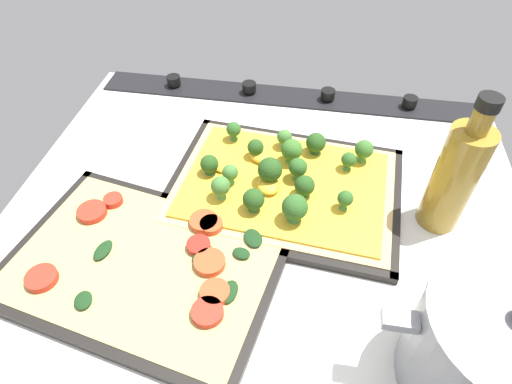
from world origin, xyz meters
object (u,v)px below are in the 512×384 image
(baking_tray_back, at_px, (144,266))
(oil_bottle, at_px, (455,176))
(baking_tray_front, at_px, (284,189))
(cooking_pot, at_px, (493,352))
(veggie_pizza_back, at_px, (148,262))
(broccoli_pizza, at_px, (283,180))

(baking_tray_back, distance_m, oil_bottle, 0.44)
(baking_tray_front, relative_size, oil_bottle, 1.77)
(baking_tray_back, distance_m, cooking_pot, 0.43)
(baking_tray_back, bearing_deg, oil_bottle, -159.11)
(cooking_pot, height_order, oil_bottle, oil_bottle)
(baking_tray_back, bearing_deg, veggie_pizza_back, -150.10)
(veggie_pizza_back, xyz_separation_m, oil_bottle, (-0.40, -0.15, 0.08))
(broccoli_pizza, relative_size, veggie_pizza_back, 0.96)
(broccoli_pizza, distance_m, cooking_pot, 0.36)
(broccoli_pizza, relative_size, cooking_pot, 1.50)
(broccoli_pizza, distance_m, oil_bottle, 0.25)
(veggie_pizza_back, bearing_deg, baking_tray_back, 29.90)
(broccoli_pizza, xyz_separation_m, cooking_pot, (-0.25, 0.26, 0.05))
(baking_tray_back, xyz_separation_m, cooking_pot, (-0.42, 0.08, 0.07))
(baking_tray_back, height_order, cooking_pot, cooking_pot)
(oil_bottle, bearing_deg, baking_tray_front, -5.53)
(veggie_pizza_back, xyz_separation_m, cooking_pot, (-0.41, 0.09, 0.06))
(baking_tray_back, relative_size, veggie_pizza_back, 1.07)
(broccoli_pizza, height_order, oil_bottle, oil_bottle)
(baking_tray_front, distance_m, broccoli_pizza, 0.02)
(baking_tray_front, relative_size, broccoli_pizza, 1.07)
(cooking_pot, distance_m, oil_bottle, 0.24)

